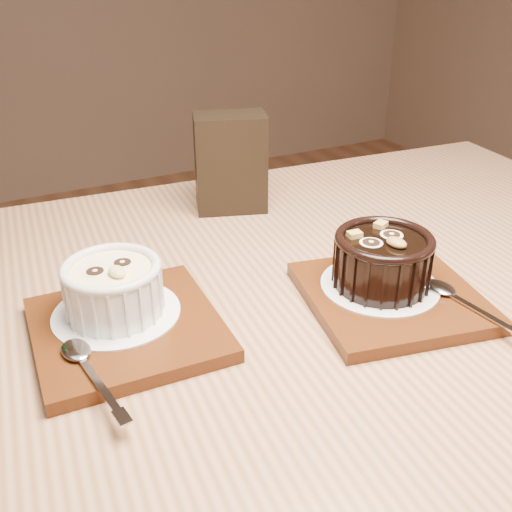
{
  "coord_description": "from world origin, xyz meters",
  "views": [
    {
      "loc": [
        -0.31,
        -0.35,
        1.11
      ],
      "look_at": [
        -0.06,
        0.14,
        0.81
      ],
      "focal_mm": 42.0,
      "sensor_mm": 36.0,
      "label": 1
    }
  ],
  "objects_px": {
    "table": "(266,376)",
    "condiment_stand": "(231,163)",
    "ramekin_white": "(113,286)",
    "ramekin_dark": "(383,258)",
    "tray_right": "(391,297)",
    "tray_left": "(127,329)"
  },
  "relations": [
    {
      "from": "ramekin_white",
      "to": "condiment_stand",
      "type": "relative_size",
      "value": 0.71
    },
    {
      "from": "table",
      "to": "condiment_stand",
      "type": "distance_m",
      "value": 0.32
    },
    {
      "from": "table",
      "to": "ramekin_white",
      "type": "height_order",
      "value": "ramekin_white"
    },
    {
      "from": "tray_right",
      "to": "ramekin_dark",
      "type": "height_order",
      "value": "ramekin_dark"
    },
    {
      "from": "table",
      "to": "ramekin_white",
      "type": "xyz_separation_m",
      "value": [
        -0.15,
        0.04,
        0.14
      ]
    },
    {
      "from": "tray_right",
      "to": "condiment_stand",
      "type": "distance_m",
      "value": 0.32
    },
    {
      "from": "tray_left",
      "to": "ramekin_white",
      "type": "height_order",
      "value": "ramekin_white"
    },
    {
      "from": "table",
      "to": "ramekin_white",
      "type": "bearing_deg",
      "value": 164.25
    },
    {
      "from": "table",
      "to": "ramekin_dark",
      "type": "distance_m",
      "value": 0.19
    },
    {
      "from": "table",
      "to": "condiment_stand",
      "type": "bearing_deg",
      "value": 73.45
    },
    {
      "from": "tray_left",
      "to": "tray_right",
      "type": "distance_m",
      "value": 0.28
    },
    {
      "from": "table",
      "to": "ramekin_dark",
      "type": "height_order",
      "value": "ramekin_dark"
    },
    {
      "from": "tray_left",
      "to": "condiment_stand",
      "type": "distance_m",
      "value": 0.34
    },
    {
      "from": "condiment_stand",
      "to": "table",
      "type": "bearing_deg",
      "value": -106.55
    },
    {
      "from": "tray_left",
      "to": "ramekin_dark",
      "type": "bearing_deg",
      "value": -11.56
    },
    {
      "from": "table",
      "to": "tray_left",
      "type": "distance_m",
      "value": 0.18
    },
    {
      "from": "ramekin_dark",
      "to": "condiment_stand",
      "type": "relative_size",
      "value": 0.76
    },
    {
      "from": "ramekin_white",
      "to": "ramekin_dark",
      "type": "xyz_separation_m",
      "value": [
        0.27,
        -0.08,
        0.0
      ]
    },
    {
      "from": "ramekin_dark",
      "to": "condiment_stand",
      "type": "xyz_separation_m",
      "value": [
        -0.04,
        0.3,
        0.02
      ]
    },
    {
      "from": "table",
      "to": "tray_right",
      "type": "height_order",
      "value": "tray_right"
    },
    {
      "from": "table",
      "to": "condiment_stand",
      "type": "height_order",
      "value": "condiment_stand"
    },
    {
      "from": "condiment_stand",
      "to": "ramekin_dark",
      "type": "bearing_deg",
      "value": -81.68
    }
  ]
}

